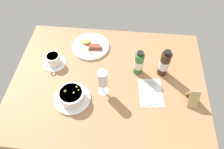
% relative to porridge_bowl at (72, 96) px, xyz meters
% --- Properties ---
extents(ground_plane, '(1.10, 0.84, 0.03)m').
position_rel_porridge_bowl_xyz_m(ground_plane, '(0.18, 0.14, -0.05)').
color(ground_plane, '#A8754C').
extents(porridge_bowl, '(0.19, 0.19, 0.08)m').
position_rel_porridge_bowl_xyz_m(porridge_bowl, '(0.00, 0.00, 0.00)').
color(porridge_bowl, white).
rests_on(porridge_bowl, ground_plane).
extents(cutlery_setting, '(0.14, 0.19, 0.01)m').
position_rel_porridge_bowl_xyz_m(cutlery_setting, '(0.42, 0.09, -0.03)').
color(cutlery_setting, white).
rests_on(cutlery_setting, ground_plane).
extents(coffee_cup, '(0.13, 0.13, 0.07)m').
position_rel_porridge_bowl_xyz_m(coffee_cup, '(-0.16, 0.23, -0.00)').
color(coffee_cup, white).
rests_on(coffee_cup, ground_plane).
extents(wine_glass, '(0.06, 0.06, 0.17)m').
position_rel_porridge_bowl_xyz_m(wine_glass, '(0.16, 0.06, 0.08)').
color(wine_glass, white).
rests_on(wine_glass, ground_plane).
extents(sauce_bottle_brown, '(0.06, 0.06, 0.18)m').
position_rel_porridge_bowl_xyz_m(sauce_bottle_brown, '(0.48, 0.23, 0.05)').
color(sauce_bottle_brown, '#382314').
rests_on(sauce_bottle_brown, ground_plane).
extents(sauce_bottle_green, '(0.05, 0.05, 0.17)m').
position_rel_porridge_bowl_xyz_m(sauce_bottle_green, '(0.34, 0.22, 0.04)').
color(sauce_bottle_green, '#337233').
rests_on(sauce_bottle_green, ground_plane).
extents(breakfast_plate, '(0.24, 0.24, 0.04)m').
position_rel_porridge_bowl_xyz_m(breakfast_plate, '(0.04, 0.39, -0.02)').
color(breakfast_plate, white).
rests_on(breakfast_plate, ground_plane).
extents(menu_card, '(0.05, 0.08, 0.10)m').
position_rel_porridge_bowl_xyz_m(menu_card, '(0.63, 0.05, 0.02)').
color(menu_card, tan).
rests_on(menu_card, ground_plane).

